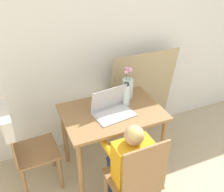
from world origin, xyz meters
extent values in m
cube|color=white|center=(0.00, 2.23, 1.25)|extent=(6.40, 0.05, 2.50)
cube|color=olive|center=(-0.28, 1.64, 0.73)|extent=(0.95, 0.66, 0.03)
cylinder|color=olive|center=(-0.71, 1.36, 0.36)|extent=(0.05, 0.05, 0.72)
cylinder|color=olive|center=(0.14, 1.36, 0.36)|extent=(0.05, 0.05, 0.72)
cylinder|color=olive|center=(-0.71, 1.92, 0.36)|extent=(0.05, 0.05, 0.72)
cylinder|color=olive|center=(0.14, 1.92, 0.36)|extent=(0.05, 0.05, 0.72)
cube|color=olive|center=(-0.34, 1.08, 0.42)|extent=(0.41, 0.41, 0.02)
cube|color=olive|center=(-0.34, 0.89, 0.69)|extent=(0.38, 0.03, 0.51)
cylinder|color=olive|center=(-0.18, 1.25, 0.21)|extent=(0.04, 0.04, 0.41)
cylinder|color=olive|center=(-0.52, 1.24, 0.21)|extent=(0.04, 0.04, 0.41)
cube|color=olive|center=(-1.03, 1.74, 0.42)|extent=(0.42, 0.42, 0.02)
cube|color=olive|center=(-1.23, 1.73, 0.69)|extent=(0.04, 0.38, 0.51)
cylinder|color=olive|center=(-0.86, 1.57, 0.21)|extent=(0.04, 0.04, 0.41)
cylinder|color=olive|center=(-0.87, 1.91, 0.21)|extent=(0.04, 0.04, 0.41)
cylinder|color=olive|center=(-1.20, 1.56, 0.21)|extent=(0.04, 0.04, 0.41)
cylinder|color=olive|center=(-1.21, 1.90, 0.21)|extent=(0.04, 0.04, 0.41)
cube|color=beige|center=(-1.23, 1.73, 0.85)|extent=(0.10, 0.40, 0.20)
cube|color=orange|center=(-0.34, 1.08, 0.63)|extent=(0.32, 0.19, 0.39)
sphere|color=tan|center=(-0.34, 1.08, 0.90)|extent=(0.16, 0.16, 0.16)
sphere|color=#D8BC72|center=(-0.34, 1.06, 0.92)|extent=(0.13, 0.13, 0.13)
cylinder|color=navy|center=(-0.27, 1.22, 0.45)|extent=(0.10, 0.28, 0.09)
cylinder|color=navy|center=(-0.42, 1.22, 0.45)|extent=(0.10, 0.28, 0.09)
cylinder|color=navy|center=(-0.28, 1.36, 0.22)|extent=(0.07, 0.07, 0.43)
cylinder|color=navy|center=(-0.42, 1.36, 0.22)|extent=(0.07, 0.07, 0.43)
cylinder|color=orange|center=(-0.21, 1.29, 0.65)|extent=(0.06, 0.24, 0.06)
cylinder|color=orange|center=(-0.48, 1.29, 0.65)|extent=(0.06, 0.24, 0.06)
cube|color=#B2B2B7|center=(-0.29, 1.57, 0.75)|extent=(0.40, 0.29, 0.01)
cube|color=silver|center=(-0.29, 1.57, 0.76)|extent=(0.34, 0.21, 0.00)
cube|color=#B2B2B7|center=(-0.30, 1.67, 0.88)|extent=(0.37, 0.11, 0.24)
cube|color=black|center=(-0.31, 1.67, 0.88)|extent=(0.33, 0.09, 0.21)
cylinder|color=silver|center=(-0.04, 1.81, 0.85)|extent=(0.11, 0.11, 0.21)
cylinder|color=#3D7A38|center=(-0.01, 1.82, 0.90)|extent=(0.01, 0.01, 0.22)
sphere|color=#EA9EC6|center=(-0.01, 1.82, 1.01)|extent=(0.03, 0.03, 0.03)
cylinder|color=#3D7A38|center=(-0.05, 1.84, 0.93)|extent=(0.01, 0.01, 0.28)
sphere|color=#EA9EC6|center=(-0.05, 1.84, 1.07)|extent=(0.04, 0.04, 0.04)
cylinder|color=#3D7A38|center=(-0.06, 1.80, 0.92)|extent=(0.01, 0.01, 0.26)
sphere|color=#EA9EC6|center=(-0.06, 1.80, 1.04)|extent=(0.04, 0.04, 0.04)
cylinder|color=#3D7A38|center=(-0.03, 1.79, 0.93)|extent=(0.01, 0.01, 0.28)
sphere|color=#EA9EC6|center=(-0.03, 1.79, 1.07)|extent=(0.05, 0.05, 0.05)
cylinder|color=silver|center=(-0.11, 1.69, 0.86)|extent=(0.07, 0.07, 0.22)
cylinder|color=#262628|center=(-0.11, 1.69, 0.98)|extent=(0.04, 0.04, 0.02)
cube|color=tan|center=(0.29, 2.09, 0.56)|extent=(0.81, 0.17, 1.11)
camera|label=1|loc=(-1.09, -0.26, 2.19)|focal=42.00mm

